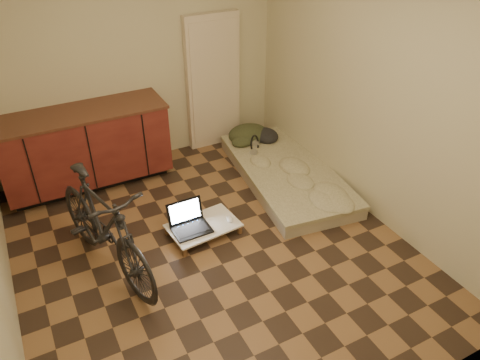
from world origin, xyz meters
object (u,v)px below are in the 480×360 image
lap_desk (203,226)px  laptop (189,223)px  futon (286,173)px  bicycle (103,222)px

lap_desk → laptop: size_ratio=1.97×
futon → laptop: 1.48m
futon → laptop: (-1.41, -0.44, 0.08)m
lap_desk → futon: bearing=14.7°
laptop → lap_desk: bearing=-10.3°
bicycle → laptop: (0.81, 0.08, -0.37)m
bicycle → laptop: size_ratio=4.53×
bicycle → futon: (2.22, 0.52, -0.45)m
bicycle → futon: bearing=-0.8°
futon → laptop: bearing=-155.0°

